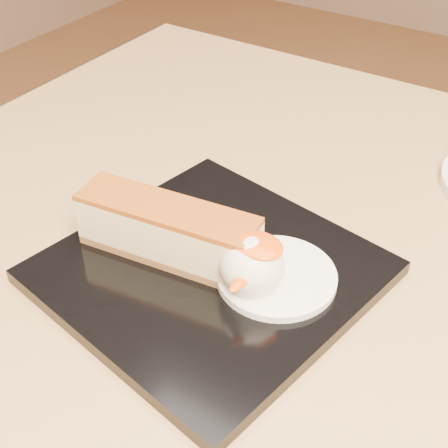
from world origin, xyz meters
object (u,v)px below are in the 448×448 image
Objects in this scene: table at (259,406)px; cheesecake at (168,231)px; dessert_plate at (210,272)px; ice_cream_scoop at (252,266)px.

cheesecake reaches higher than table.
ice_cream_scoop reaches higher than dessert_plate.
ice_cream_scoop reaches higher than table.
dessert_plate is at bearing -155.80° from table.
dessert_plate is (-0.04, -0.02, 0.16)m from table.
cheesecake is 3.12× the size of ice_cream_scoop.
ice_cream_scoop is at bearing -7.30° from cheesecake.
ice_cream_scoop is (0.04, -0.00, 0.03)m from dessert_plate.
table is 0.21m from cheesecake.
table is at bearing 9.74° from cheesecake.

